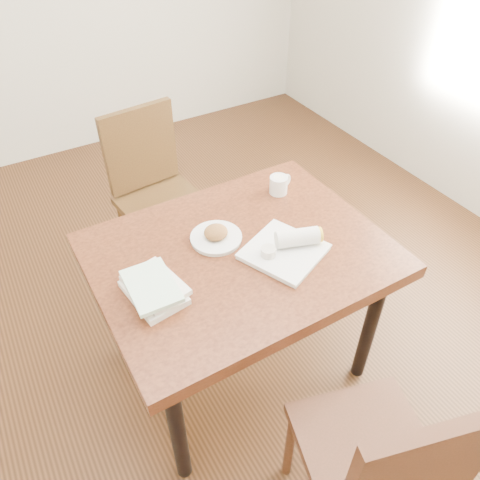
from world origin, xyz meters
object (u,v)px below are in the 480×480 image
chair_near (383,463)px  plate_scone (216,236)px  chair_far (154,186)px  plate_burrito (288,247)px  book_stack (154,288)px  table (240,265)px  coffee_mug (279,184)px

chair_near → plate_scone: 0.98m
chair_far → plate_burrito: (0.18, -0.97, 0.23)m
chair_near → book_stack: chair_near is taller
table → coffee_mug: (0.35, 0.25, 0.13)m
chair_near → coffee_mug: chair_near is taller
plate_burrito → book_stack: 0.54m
chair_far → book_stack: size_ratio=3.64×
plate_burrito → chair_far: bearing=100.5°
plate_scone → book_stack: 0.36m
chair_near → coffee_mug: size_ratio=7.98×
chair_far → plate_burrito: chair_far is taller
chair_near → plate_scone: size_ratio=4.60×
table → chair_near: size_ratio=1.18×
coffee_mug → plate_burrito: bearing=-119.0°
table → plate_scone: (-0.05, 0.10, 0.10)m
plate_scone → coffee_mug: 0.43m
chair_near → chair_far: bearing=90.8°
plate_scone → plate_burrito: plate_burrito is taller
chair_near → plate_scone: chair_near is taller
chair_far → plate_burrito: 1.01m
table → book_stack: size_ratio=4.30×
table → chair_near: bearing=-90.1°
coffee_mug → plate_burrito: size_ratio=0.33×
chair_far → chair_near: bearing=-89.2°
chair_near → chair_far: size_ratio=1.00×
chair_near → plate_burrito: 0.79m
chair_far → plate_scone: (-0.03, -0.76, 0.22)m
chair_far → coffee_mug: (0.38, -0.62, 0.24)m
table → plate_burrito: plate_burrito is taller
plate_burrito → table: bearing=145.0°
coffee_mug → book_stack: coffee_mug is taller
chair_near → plate_burrito: bearing=78.3°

